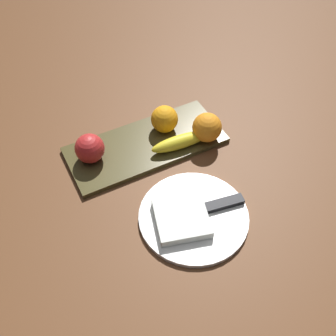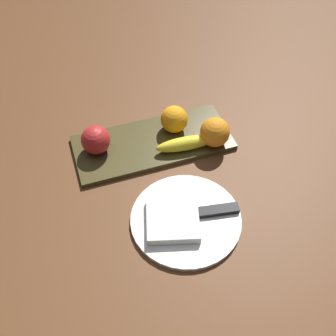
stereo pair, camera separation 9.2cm
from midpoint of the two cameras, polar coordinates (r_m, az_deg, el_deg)
ground_plane at (r=1.05m, az=-0.55°, el=4.29°), size 2.40×2.40×0.00m
fruit_tray at (r=1.03m, az=0.43°, el=3.41°), size 0.39×0.17×0.01m
apple at (r=0.98m, az=-7.48°, el=3.77°), size 0.07×0.07×0.07m
banana at (r=1.00m, az=5.20°, el=3.30°), size 0.15×0.05×0.03m
orange_near_apple at (r=1.03m, az=3.46°, el=6.70°), size 0.07×0.07×0.07m
orange_near_banana at (r=1.00m, az=9.22°, el=4.84°), size 0.07×0.07×0.07m
dinner_plate at (r=0.89m, az=5.50°, el=-7.39°), size 0.24×0.24×0.01m
folded_napkin at (r=0.87m, az=3.73°, el=-7.36°), size 0.14×0.14×0.02m
knife at (r=0.89m, az=9.05°, el=-6.22°), size 0.18×0.05×0.01m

